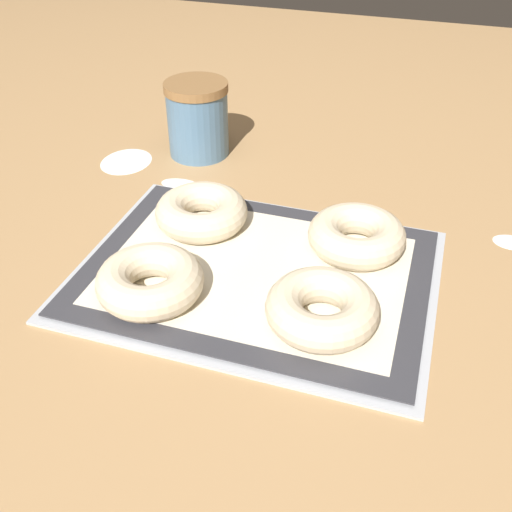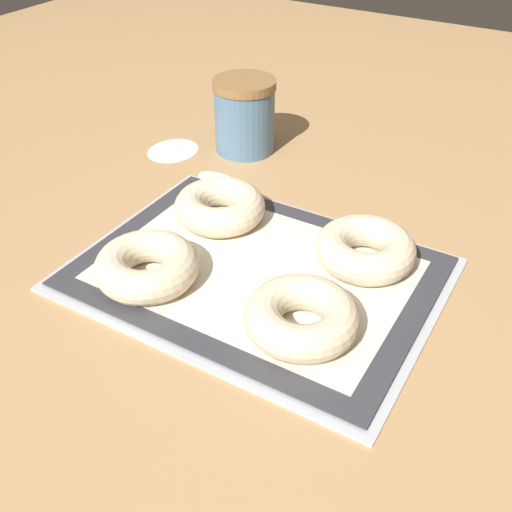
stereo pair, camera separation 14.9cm
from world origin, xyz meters
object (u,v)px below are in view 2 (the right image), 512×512
object	(u,v)px
bagel_front_left	(147,266)
baking_tray	(256,273)
flour_canister	(245,116)
bagel_back_left	(220,206)
bagel_front_right	(302,317)
bagel_back_right	(365,249)

from	to	relation	value
bagel_front_left	baking_tray	bearing A→B (deg)	39.25
baking_tray	flour_canister	bearing A→B (deg)	123.71
bagel_back_left	bagel_front_left	bearing A→B (deg)	-90.22
bagel_front_left	flour_canister	size ratio (longest dim) A/B	1.02
baking_tray	flour_canister	xyz separation A→B (m)	(-0.22, 0.33, 0.07)
bagel_front_right	flour_canister	xyz separation A→B (m)	(-0.33, 0.41, 0.04)
bagel_front_right	bagel_front_left	bearing A→B (deg)	-176.02
bagel_front_left	bagel_back_right	xyz separation A→B (m)	(0.24, 0.19, 0.00)
baking_tray	bagel_back_left	distance (m)	0.15
baking_tray	bagel_back_left	bearing A→B (deg)	144.09
bagel_front_left	bagel_back_right	bearing A→B (deg)	37.98
bagel_front_right	flour_canister	size ratio (longest dim) A/B	1.02
baking_tray	bagel_front_right	size ratio (longest dim) A/B	3.51
bagel_front_left	flour_canister	distance (m)	0.44
bagel_front_left	flour_canister	bearing A→B (deg)	103.89
baking_tray	bagel_back_right	bearing A→B (deg)	36.75
bagel_back_left	bagel_back_right	distance (m)	0.24
bagel_front_right	bagel_back_left	distance (m)	0.28
bagel_back_left	bagel_back_right	size ratio (longest dim) A/B	1.00
bagel_front_left	bagel_front_right	bearing A→B (deg)	3.98
baking_tray	bagel_back_right	distance (m)	0.16
bagel_back_left	flour_canister	bearing A→B (deg)	113.14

